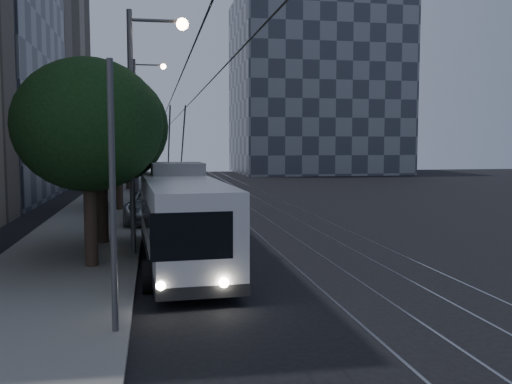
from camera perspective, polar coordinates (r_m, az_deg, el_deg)
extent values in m
plane|color=black|center=(23.27, 0.93, -5.51)|extent=(120.00, 120.00, 0.00)
cube|color=gray|center=(42.77, -14.29, -0.75)|extent=(5.00, 90.00, 0.15)
cube|color=gray|center=(42.92, -3.87, -0.68)|extent=(0.08, 90.00, 0.02)
cube|color=gray|center=(43.10, -1.96, -0.65)|extent=(0.08, 90.00, 0.02)
cube|color=gray|center=(43.35, 0.08, -0.61)|extent=(0.08, 90.00, 0.02)
cube|color=gray|center=(43.63, 1.94, -0.58)|extent=(0.08, 90.00, 0.02)
cylinder|color=black|center=(42.48, -9.50, 6.76)|extent=(0.02, 90.00, 0.02)
cylinder|color=black|center=(42.49, -8.55, 6.77)|extent=(0.02, 90.00, 0.02)
cylinder|color=#525254|center=(12.54, -14.14, -0.86)|extent=(0.14, 0.14, 6.00)
cylinder|color=#525254|center=(32.49, -11.76, 2.70)|extent=(0.14, 0.14, 6.00)
cylinder|color=#525254|center=(52.47, -11.19, 3.54)|extent=(0.14, 0.14, 6.00)
cylinder|color=#525254|center=(72.47, -10.93, 3.92)|extent=(0.14, 0.14, 6.00)
cube|color=gray|center=(67.30, -23.42, 15.52)|extent=(14.00, 22.00, 34.00)
cube|color=#393E49|center=(81.01, 6.01, 10.47)|extent=(22.00, 18.00, 24.00)
cube|color=silver|center=(19.87, -7.49, -2.54)|extent=(2.94, 11.28, 2.65)
cube|color=black|center=(20.06, -7.45, -5.91)|extent=(2.98, 11.33, 0.33)
cube|color=black|center=(20.32, -7.55, -2.05)|extent=(2.88, 8.96, 0.98)
cube|color=black|center=(14.35, -6.42, -4.41)|extent=(2.08, 0.19, 1.21)
cube|color=black|center=(25.37, -8.10, -0.44)|extent=(1.88, 0.18, 0.93)
cube|color=#25E353|center=(14.23, -6.46, -1.08)|extent=(1.49, 0.14, 0.30)
cube|color=gray|center=(22.52, -7.87, 2.32)|extent=(2.08, 2.15, 0.47)
sphere|color=white|center=(14.51, -9.52, -9.22)|extent=(0.24, 0.24, 0.24)
sphere|color=white|center=(14.61, -3.23, -9.06)|extent=(0.24, 0.24, 0.24)
cylinder|color=#525254|center=(23.46, -8.69, 5.16)|extent=(0.06, 4.22, 2.58)
cylinder|color=#525254|center=(23.49, -7.32, 5.18)|extent=(0.06, 4.22, 2.58)
cylinder|color=black|center=(16.55, -10.81, -8.30)|extent=(0.28, 0.93, 0.93)
cylinder|color=black|center=(16.67, -2.89, -8.12)|extent=(0.28, 0.93, 0.93)
cylinder|color=black|center=(22.46, -10.66, -4.78)|extent=(0.28, 0.93, 0.93)
cylinder|color=black|center=(22.56, -4.86, -4.67)|extent=(0.28, 0.93, 0.93)
cylinder|color=black|center=(24.23, -10.63, -4.07)|extent=(0.28, 0.93, 0.93)
cylinder|color=black|center=(24.31, -5.25, -3.97)|extent=(0.28, 0.93, 0.93)
imported|color=#B4B8BC|center=(30.63, -9.92, -1.29)|extent=(3.35, 6.81, 1.86)
imported|color=silver|center=(36.63, -9.17, -0.63)|extent=(2.32, 4.29, 1.38)
imported|color=silver|center=(42.10, -10.00, 0.11)|extent=(2.15, 5.00, 1.43)
imported|color=silver|center=(47.08, -9.76, 0.66)|extent=(2.62, 4.76, 1.49)
imported|color=silver|center=(54.91, -10.06, 1.20)|extent=(1.85, 4.10, 1.37)
cylinder|color=black|center=(19.65, -16.18, -3.24)|extent=(0.44, 0.44, 3.00)
ellipsoid|color=black|center=(19.47, -16.42, 6.47)|extent=(4.84, 4.84, 4.36)
cylinder|color=black|center=(24.16, -15.07, -1.91)|extent=(0.44, 0.44, 2.82)
ellipsoid|color=black|center=(24.00, -15.25, 6.27)|extent=(5.41, 5.41, 4.87)
cylinder|color=black|center=(35.72, -13.51, 0.35)|extent=(0.44, 0.44, 2.87)
ellipsoid|color=black|center=(35.61, -13.61, 5.43)|extent=(4.61, 4.61, 4.15)
cylinder|color=black|center=(39.60, -13.91, 0.85)|extent=(0.44, 0.44, 2.96)
ellipsoid|color=black|center=(39.50, -14.01, 5.44)|extent=(4.51, 4.51, 4.06)
cylinder|color=black|center=(51.49, -12.63, 1.50)|extent=(0.44, 0.44, 2.43)
ellipsoid|color=black|center=(51.41, -12.70, 5.20)|extent=(5.63, 5.63, 5.07)
cylinder|color=black|center=(60.64, -12.19, 2.09)|extent=(0.44, 0.44, 2.58)
ellipsoid|color=black|center=(60.57, -12.24, 4.79)|extent=(4.17, 4.17, 3.75)
cylinder|color=#525254|center=(21.33, -12.34, 5.54)|extent=(0.20, 0.20, 8.98)
cylinder|color=#525254|center=(21.76, -9.84, 16.53)|extent=(1.98, 0.12, 0.12)
sphere|color=#FFC88C|center=(21.77, -7.37, 16.31)|extent=(0.44, 0.44, 0.44)
cylinder|color=#525254|center=(46.98, -11.96, 6.32)|extent=(0.20, 0.20, 10.84)
cylinder|color=#525254|center=(47.34, -10.59, 12.39)|extent=(2.38, 0.12, 0.12)
sphere|color=#FFC88C|center=(47.34, -9.25, 12.28)|extent=(0.44, 0.44, 0.44)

